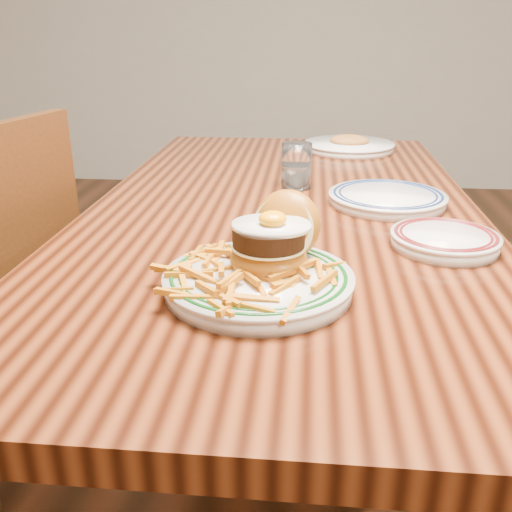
# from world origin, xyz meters

# --- Properties ---
(floor) EXTENTS (6.00, 6.00, 0.00)m
(floor) POSITION_xyz_m (0.00, 0.00, 0.00)
(floor) COLOR black
(floor) RESTS_ON ground
(table) EXTENTS (0.85, 1.60, 0.75)m
(table) POSITION_xyz_m (0.00, 0.00, 0.66)
(table) COLOR black
(table) RESTS_ON floor
(main_plate) EXTENTS (0.29, 0.30, 0.14)m
(main_plate) POSITION_xyz_m (-0.01, -0.43, 0.79)
(main_plate) COLOR silver
(main_plate) RESTS_ON table
(side_plate) EXTENTS (0.19, 0.19, 0.03)m
(side_plate) POSITION_xyz_m (0.30, -0.23, 0.77)
(side_plate) COLOR silver
(side_plate) RESTS_ON table
(rear_plate) EXTENTS (0.26, 0.26, 0.03)m
(rear_plate) POSITION_xyz_m (0.23, 0.03, 0.77)
(rear_plate) COLOR silver
(rear_plate) RESTS_ON table
(water_glass) EXTENTS (0.07, 0.07, 0.11)m
(water_glass) POSITION_xyz_m (0.02, 0.15, 0.80)
(water_glass) COLOR white
(water_glass) RESTS_ON table
(far_plate) EXTENTS (0.28, 0.28, 0.05)m
(far_plate) POSITION_xyz_m (0.18, 0.61, 0.77)
(far_plate) COLOR silver
(far_plate) RESTS_ON table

